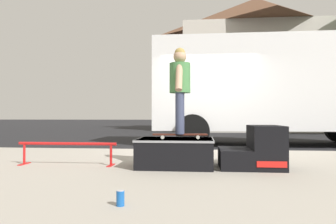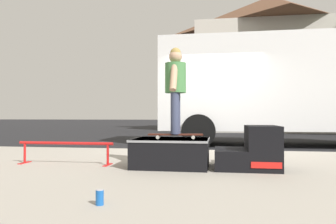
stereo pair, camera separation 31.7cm
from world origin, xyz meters
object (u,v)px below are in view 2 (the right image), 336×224
soda_can (100,197)px  box_truck (283,87)px  kicker_ramp (252,151)px  skater_kid (176,83)px  skate_box (171,152)px  grind_rail (65,147)px  skateboard (176,135)px

soda_can → box_truck: (2.81, 7.16, 1.52)m
kicker_ramp → soda_can: (-1.42, -2.06, -0.18)m
skater_kid → box_truck: box_truck is taller
skate_box → soda_can: bearing=-97.9°
skate_box → skater_kid: skater_kid is taller
kicker_ramp → grind_rail: bearing=-179.7°
soda_can → skate_box: bearing=82.1°
kicker_ramp → box_truck: 5.45m
kicker_ramp → grind_rail: (-2.76, -0.02, 0.01)m
kicker_ramp → skater_kid: size_ratio=0.70×
kicker_ramp → skater_kid: bearing=-179.2°
skate_box → kicker_ramp: (1.14, -0.00, 0.03)m
grind_rail → box_truck: bearing=51.0°
skate_box → box_truck: (2.52, 5.10, 1.37)m
grind_rail → skateboard: (1.69, 0.00, 0.20)m
soda_can → box_truck: bearing=68.6°
skate_box → grind_rail: skate_box is taller
skater_kid → box_truck: bearing=64.3°
skater_kid → soda_can: 2.37m
kicker_ramp → skateboard: 1.09m
skateboard → box_truck: 5.78m
grind_rail → box_truck: size_ratio=0.22×
skate_box → skater_kid: 0.99m
skater_kid → soda_can: skater_kid is taller
skate_box → grind_rail: bearing=-179.4°
box_truck → grind_rail: bearing=-129.0°
skateboard → soda_can: 2.12m
skater_kid → skate_box: bearing=166.6°
skate_box → box_truck: box_truck is taller
kicker_ramp → soda_can: size_ratio=6.85×
grind_rail → soda_can: grind_rail is taller
skate_box → grind_rail: 1.62m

